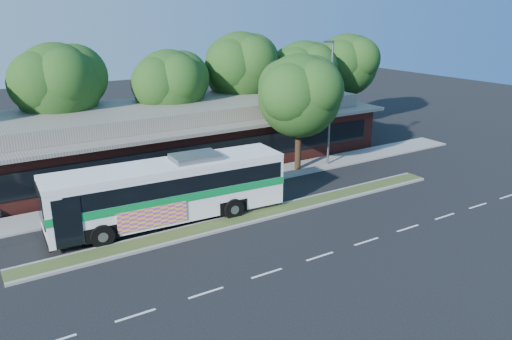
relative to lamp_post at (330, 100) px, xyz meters
The scene contains 12 objects.
ground 12.31m from the lamp_post, 147.90° to the right, with size 120.00×120.00×0.00m, color black.
median_strip 12.00m from the lamp_post, 150.55° to the right, with size 26.00×1.10×0.15m, color #3B4D20.
sidewalk 10.73m from the lamp_post, behind, with size 44.00×2.60×0.12m, color gray.
plaza_building 12.17m from the lamp_post, 143.84° to the left, with size 33.20×11.20×4.45m.
lamp_post is the anchor object (origin of this frame).
tree_bg_b 19.10m from the lamp_post, 147.83° to the left, with size 6.69×6.00×9.00m.
tree_bg_c 12.27m from the lamp_post, 131.77° to the left, with size 6.24×5.60×8.26m.
tree_bg_d 10.32m from the lamp_post, 96.28° to the left, with size 6.91×6.20×9.37m.
tree_bg_e 10.38m from the lamp_post, 62.02° to the left, with size 6.47×5.80×8.50m.
tree_bg_f 14.91m from the lamp_post, 43.02° to the left, with size 6.69×6.00×8.92m.
transit_bus 14.60m from the lamp_post, 166.15° to the right, with size 13.06×3.51×3.63m.
sidewalk_tree 2.30m from the lamp_post, behind, with size 6.44×5.78×8.30m.
Camera 1 is at (-13.78, -21.36, 11.19)m, focal length 35.00 mm.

